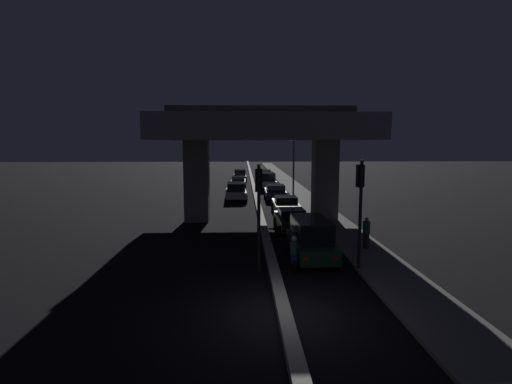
{
  "coord_description": "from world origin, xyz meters",
  "views": [
    {
      "loc": [
        -1.27,
        -12.1,
        5.47
      ],
      "look_at": [
        -0.05,
        25.08,
        0.81
      ],
      "focal_mm": 28.0,
      "sensor_mm": 36.0,
      "label": 1
    }
  ],
  "objects_px": {
    "car_dark_green_lead": "(311,238)",
    "car_grey_third": "(286,205)",
    "street_lamp": "(291,144)",
    "car_black_third_oncoming": "(240,175)",
    "car_silver_lead_oncoming": "(236,191)",
    "car_dark_blue_fourth": "(275,192)",
    "car_dark_green_second": "(291,219)",
    "motorcycle_blue_filtering_near": "(294,255)",
    "traffic_light_right_of_median": "(360,196)",
    "pedestrian_on_sidewalk": "(366,233)",
    "car_grey_second_oncoming": "(238,182)",
    "car_silver_fifth": "(267,180)",
    "traffic_light_left_of_median": "(259,199)",
    "car_dark_red_sixth": "(265,176)"
  },
  "relations": [
    {
      "from": "car_silver_lead_oncoming",
      "to": "car_black_third_oncoming",
      "type": "xyz_separation_m",
      "value": [
        0.22,
        17.96,
        -0.02
      ]
    },
    {
      "from": "car_black_third_oncoming",
      "to": "traffic_light_right_of_median",
      "type": "bearing_deg",
      "value": 6.34
    },
    {
      "from": "car_grey_second_oncoming",
      "to": "car_silver_fifth",
      "type": "bearing_deg",
      "value": 80.45
    },
    {
      "from": "car_dark_blue_fourth",
      "to": "car_dark_green_lead",
      "type": "bearing_deg",
      "value": -179.41
    },
    {
      "from": "street_lamp",
      "to": "car_grey_second_oncoming",
      "type": "bearing_deg",
      "value": 132.67
    },
    {
      "from": "car_grey_second_oncoming",
      "to": "motorcycle_blue_filtering_near",
      "type": "xyz_separation_m",
      "value": [
        2.73,
        -30.18,
        -0.12
      ]
    },
    {
      "from": "traffic_light_right_of_median",
      "to": "car_dark_green_second",
      "type": "relative_size",
      "value": 1.1
    },
    {
      "from": "motorcycle_blue_filtering_near",
      "to": "car_black_third_oncoming",
      "type": "bearing_deg",
      "value": 7.89
    },
    {
      "from": "car_grey_second_oncoming",
      "to": "car_black_third_oncoming",
      "type": "height_order",
      "value": "car_black_third_oncoming"
    },
    {
      "from": "traffic_light_right_of_median",
      "to": "street_lamp",
      "type": "height_order",
      "value": "street_lamp"
    },
    {
      "from": "car_dark_green_lead",
      "to": "car_grey_third",
      "type": "distance_m",
      "value": 11.73
    },
    {
      "from": "car_silver_lead_oncoming",
      "to": "car_black_third_oncoming",
      "type": "bearing_deg",
      "value": 177.59
    },
    {
      "from": "car_silver_fifth",
      "to": "car_dark_red_sixth",
      "type": "height_order",
      "value": "car_silver_fifth"
    },
    {
      "from": "car_dark_green_lead",
      "to": "motorcycle_blue_filtering_near",
      "type": "relative_size",
      "value": 2.64
    },
    {
      "from": "car_dark_green_second",
      "to": "car_grey_second_oncoming",
      "type": "xyz_separation_m",
      "value": [
        -3.52,
        22.73,
        0.04
      ]
    },
    {
      "from": "car_grey_third",
      "to": "car_dark_blue_fourth",
      "type": "bearing_deg",
      "value": 1.16
    },
    {
      "from": "car_silver_fifth",
      "to": "car_black_third_oncoming",
      "type": "xyz_separation_m",
      "value": [
        -3.23,
        9.26,
        -0.18
      ]
    },
    {
      "from": "car_grey_second_oncoming",
      "to": "motorcycle_blue_filtering_near",
      "type": "distance_m",
      "value": 30.31
    },
    {
      "from": "street_lamp",
      "to": "car_dark_green_second",
      "type": "relative_size",
      "value": 2.06
    },
    {
      "from": "car_grey_second_oncoming",
      "to": "pedestrian_on_sidewalk",
      "type": "distance_m",
      "value": 28.19
    },
    {
      "from": "traffic_light_right_of_median",
      "to": "car_silver_fifth",
      "type": "relative_size",
      "value": 1.06
    },
    {
      "from": "traffic_light_right_of_median",
      "to": "car_dark_green_lead",
      "type": "distance_m",
      "value": 3.3
    },
    {
      "from": "car_dark_blue_fourth",
      "to": "car_silver_lead_oncoming",
      "type": "xyz_separation_m",
      "value": [
        -3.73,
        -0.04,
        0.12
      ]
    },
    {
      "from": "car_dark_green_second",
      "to": "car_silver_lead_oncoming",
      "type": "xyz_separation_m",
      "value": [
        -3.63,
        13.4,
        0.15
      ]
    },
    {
      "from": "car_silver_fifth",
      "to": "car_grey_second_oncoming",
      "type": "relative_size",
      "value": 0.96
    },
    {
      "from": "traffic_light_right_of_median",
      "to": "pedestrian_on_sidewalk",
      "type": "xyz_separation_m",
      "value": [
        1.3,
        3.09,
        -2.32
      ]
    },
    {
      "from": "car_dark_green_second",
      "to": "pedestrian_on_sidewalk",
      "type": "xyz_separation_m",
      "value": [
        3.24,
        -4.63,
        0.2
      ]
    },
    {
      "from": "car_dark_green_lead",
      "to": "pedestrian_on_sidewalk",
      "type": "height_order",
      "value": "car_dark_green_lead"
    },
    {
      "from": "car_grey_third",
      "to": "motorcycle_blue_filtering_near",
      "type": "xyz_separation_m",
      "value": [
        -1.05,
        -13.16,
        -0.1
      ]
    },
    {
      "from": "traffic_light_left_of_median",
      "to": "car_dark_green_lead",
      "type": "distance_m",
      "value": 3.71
    },
    {
      "from": "street_lamp",
      "to": "car_black_third_oncoming",
      "type": "relative_size",
      "value": 2.11
    },
    {
      "from": "car_dark_green_second",
      "to": "car_dark_red_sixth",
      "type": "bearing_deg",
      "value": -1.75
    },
    {
      "from": "street_lamp",
      "to": "car_dark_red_sixth",
      "type": "distance_m",
      "value": 13.4
    },
    {
      "from": "car_black_third_oncoming",
      "to": "pedestrian_on_sidewalk",
      "type": "relative_size",
      "value": 2.68
    },
    {
      "from": "car_dark_red_sixth",
      "to": "car_silver_lead_oncoming",
      "type": "bearing_deg",
      "value": 168.94
    },
    {
      "from": "traffic_light_left_of_median",
      "to": "car_grey_third",
      "type": "relative_size",
      "value": 1.0
    },
    {
      "from": "car_grey_second_oncoming",
      "to": "car_black_third_oncoming",
      "type": "xyz_separation_m",
      "value": [
        0.11,
        8.63,
        0.09
      ]
    },
    {
      "from": "car_dark_green_second",
      "to": "car_dark_blue_fourth",
      "type": "bearing_deg",
      "value": -2.14
    },
    {
      "from": "car_grey_second_oncoming",
      "to": "street_lamp",
      "type": "bearing_deg",
      "value": 43.67
    },
    {
      "from": "car_dark_green_lead",
      "to": "car_grey_third",
      "type": "xyz_separation_m",
      "value": [
        0.06,
        11.72,
        -0.28
      ]
    },
    {
      "from": "car_dark_green_second",
      "to": "car_silver_lead_oncoming",
      "type": "relative_size",
      "value": 0.95
    },
    {
      "from": "car_grey_third",
      "to": "motorcycle_blue_filtering_near",
      "type": "relative_size",
      "value": 2.68
    },
    {
      "from": "car_grey_third",
      "to": "car_dark_red_sixth",
      "type": "height_order",
      "value": "car_dark_red_sixth"
    },
    {
      "from": "car_dark_green_second",
      "to": "car_black_third_oncoming",
      "type": "distance_m",
      "value": 31.55
    },
    {
      "from": "car_silver_fifth",
      "to": "car_black_third_oncoming",
      "type": "relative_size",
      "value": 1.05
    },
    {
      "from": "car_dark_red_sixth",
      "to": "car_silver_lead_oncoming",
      "type": "xyz_separation_m",
      "value": [
        -3.65,
        -15.97,
        -0.02
      ]
    },
    {
      "from": "traffic_light_right_of_median",
      "to": "street_lamp",
      "type": "relative_size",
      "value": 0.53
    },
    {
      "from": "car_dark_green_lead",
      "to": "car_dark_blue_fourth",
      "type": "distance_m",
      "value": 19.46
    },
    {
      "from": "traffic_light_left_of_median",
      "to": "car_silver_lead_oncoming",
      "type": "bearing_deg",
      "value": 93.55
    },
    {
      "from": "car_dark_blue_fourth",
      "to": "motorcycle_blue_filtering_near",
      "type": "xyz_separation_m",
      "value": [
        -0.89,
        -20.89,
        -0.12
      ]
    }
  ]
}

